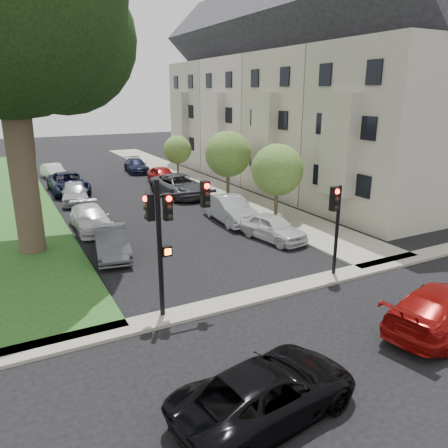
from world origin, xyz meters
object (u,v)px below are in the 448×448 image
car_parked_6 (91,219)px  car_parked_2 (179,186)px  car_parked_3 (163,175)px  car_parked_1 (230,209)px  small_tree_b (228,154)px  small_tree_c (177,150)px  car_cross_far (444,308)px  car_parked_7 (75,193)px  car_parked_9 (53,171)px  small_tree_a (277,170)px  car_parked_8 (68,183)px  traffic_signal_secondary (336,215)px  car_parked_0 (273,228)px  car_cross_near (267,391)px  car_parked_4 (136,166)px  traffic_signal_main (169,223)px  car_parked_5 (112,242)px

car_parked_6 → car_parked_2: bearing=36.4°
car_parked_3 → car_parked_1: bearing=-90.6°
small_tree_b → small_tree_c: bearing=90.0°
small_tree_b → car_cross_far: 19.11m
car_parked_7 → car_parked_9: bearing=98.7°
small_tree_a → car_parked_8: size_ratio=0.81×
traffic_signal_secondary → car_parked_2: size_ratio=0.67×
small_tree_c → traffic_signal_secondary: (-2.71, -23.33, 0.21)m
small_tree_c → car_parked_8: size_ratio=0.67×
small_tree_c → car_parked_3: small_tree_c is taller
car_parked_0 → small_tree_b: bearing=65.8°
car_parked_9 → small_tree_a: bearing=-71.0°
car_cross_near → car_parked_4: car_cross_near is taller
traffic_signal_main → car_cross_near: 6.12m
car_parked_1 → car_parked_9: (-7.31, 18.82, -0.12)m
traffic_signal_main → traffic_signal_secondary: size_ratio=1.24×
car_parked_4 → car_parked_9: car_parked_9 is taller
small_tree_b → car_parked_2: 4.33m
car_cross_far → car_parked_6: size_ratio=1.11×
traffic_signal_main → car_parked_0: size_ratio=1.20×
car_parked_0 → car_parked_3: bearing=79.9°
traffic_signal_main → car_parked_7: bearing=90.5°
car_parked_7 → car_parked_8: bearing=95.8°
car_parked_8 → car_parked_9: (-0.25, 6.49, -0.12)m
car_parked_2 → car_parked_7: car_parked_2 is taller
small_tree_a → car_parked_4: 19.78m
small_tree_c → car_parked_5: bearing=-120.9°
car_parked_1 → small_tree_c: bearing=83.1°
car_parked_0 → car_parked_8: 17.83m
car_parked_0 → car_parked_8: (-7.40, 16.22, 0.10)m
car_parked_4 → car_parked_8: car_parked_8 is taller
traffic_signal_main → car_parked_4: bearing=75.5°
car_parked_2 → car_parked_0: bearing=-92.3°
car_cross_near → car_parked_0: bearing=-43.0°
small_tree_b → car_parked_8: bearing=143.1°
car_cross_far → car_parked_4: (-0.19, 32.31, -0.09)m
car_parked_7 → car_parked_8: car_parked_8 is taller
car_parked_4 → small_tree_a: bearing=-76.7°
traffic_signal_secondary → car_parked_4: 27.56m
car_parked_4 → car_parked_9: 7.34m
car_cross_far → small_tree_c: bearing=-16.4°
traffic_signal_secondary → car_parked_4: size_ratio=0.86×
car_parked_0 → car_parked_8: bearing=104.4°
small_tree_c → car_parked_2: (-2.69, -6.94, -1.66)m
car_cross_near → car_cross_far: size_ratio=0.94×
traffic_signal_main → car_parked_4: 28.46m
small_tree_b → traffic_signal_secondary: size_ratio=1.25×
car_parked_2 → small_tree_b: bearing=-46.5°
small_tree_b → car_parked_2: small_tree_b is taller
traffic_signal_main → car_cross_far: (7.26, -4.86, -2.52)m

